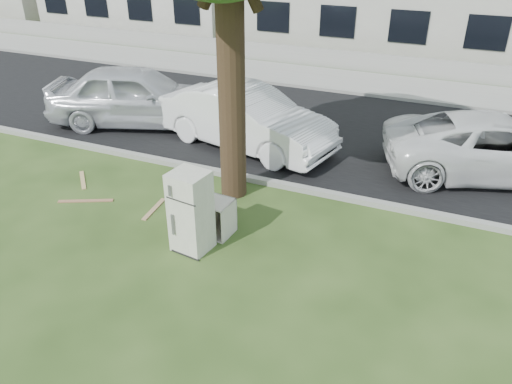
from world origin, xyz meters
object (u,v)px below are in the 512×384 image
at_px(fridge, 191,212).
at_px(car_center, 246,118).
at_px(car_left, 137,96).
at_px(cabinet, 209,215).
at_px(car_right, 497,146).

bearing_deg(fridge, car_center, 109.95).
xyz_separation_m(car_center, car_left, (-3.49, 0.27, 0.07)).
height_order(cabinet, car_right, car_right).
bearing_deg(car_right, car_left, 74.88).
relative_size(fridge, car_center, 0.32).
distance_m(car_center, car_right, 5.91).
xyz_separation_m(fridge, car_right, (4.89, 5.30, -0.06)).
height_order(cabinet, car_center, car_center).
bearing_deg(fridge, car_right, 55.12).
relative_size(cabinet, car_right, 0.18).
bearing_deg(car_right, car_center, 79.34).
xyz_separation_m(car_right, car_left, (-9.35, -0.51, 0.14)).
xyz_separation_m(car_center, car_right, (5.86, 0.78, -0.08)).
bearing_deg(cabinet, car_center, 108.45).
bearing_deg(fridge, car_left, 140.77).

